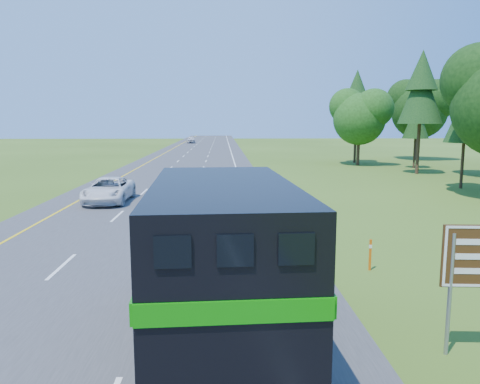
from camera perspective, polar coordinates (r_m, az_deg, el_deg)
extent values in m
cube|color=#38383A|center=(46.83, -7.02, 2.20)|extent=(15.00, 260.00, 0.04)
cube|color=yellow|center=(47.60, -13.63, 2.15)|extent=(0.15, 260.00, 0.01)
cube|color=white|center=(46.69, -0.27, 2.27)|extent=(0.15, 260.00, 0.01)
cylinder|color=black|center=(14.28, -7.70, -9.96)|extent=(0.45, 1.23, 1.21)
cylinder|color=black|center=(14.36, 1.71, -9.78)|extent=(0.45, 1.23, 1.21)
cylinder|color=black|center=(9.42, -9.21, -20.21)|extent=(0.45, 1.23, 1.21)
cylinder|color=black|center=(9.54, 5.70, -19.76)|extent=(0.45, 1.23, 1.21)
cube|color=black|center=(10.93, -2.27, -15.10)|extent=(3.09, 8.94, 0.31)
cube|color=black|center=(13.80, -3.01, -4.79)|extent=(2.80, 2.12, 2.09)
cube|color=black|center=(14.68, -3.17, -1.78)|extent=(2.43, 0.19, 0.66)
cube|color=black|center=(9.63, -2.10, -7.82)|extent=(3.07, 6.52, 3.03)
cube|color=#0A7D06|center=(6.55, -0.58, -14.48)|extent=(2.75, 0.18, 0.33)
cube|color=#0A7D06|center=(9.63, -10.52, -7.04)|extent=(0.37, 6.39, 0.33)
cube|color=#0A7D06|center=(9.76, 6.18, -6.72)|extent=(0.37, 6.39, 0.33)
cube|color=black|center=(6.26, -8.22, -7.27)|extent=(0.50, 0.07, 0.44)
cube|color=black|center=(6.26, -0.59, -7.16)|extent=(0.50, 0.07, 0.44)
cube|color=black|center=(6.38, 6.89, -6.93)|extent=(0.50, 0.07, 0.44)
imported|color=silver|center=(31.23, -15.71, 0.25)|extent=(2.59, 5.62, 1.56)
imported|color=#BAB9C1|center=(114.39, -5.98, 6.37)|extent=(2.26, 4.93, 1.64)
cylinder|color=gray|center=(11.49, 24.19, -11.36)|extent=(0.09, 0.09, 2.79)
cube|color=#DB540B|center=(17.09, 15.58, -7.39)|extent=(0.08, 0.04, 1.11)
cube|color=white|center=(17.01, 15.62, -6.41)|extent=(0.09, 0.05, 0.12)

